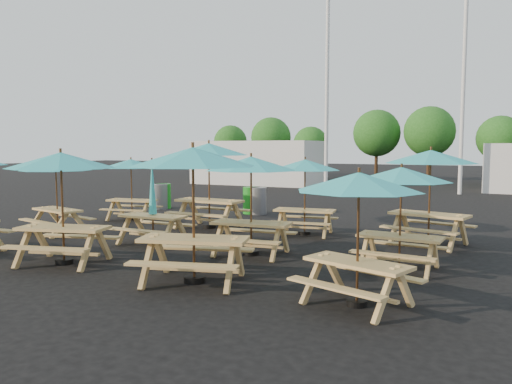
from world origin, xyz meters
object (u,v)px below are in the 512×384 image
at_px(picnic_unit_3, 61,166).
at_px(picnic_unit_4, 153,209).
at_px(picnic_unit_1, 56,169).
at_px(waste_bin_0, 160,197).
at_px(picnic_unit_10, 401,180).
at_px(picnic_unit_5, 209,154).
at_px(waste_bin_3, 258,201).
at_px(picnic_unit_7, 251,169).
at_px(picnic_unit_6, 193,164).
at_px(picnic_unit_11, 431,162).
at_px(picnic_unit_2, 131,167).
at_px(picnic_unit_9, 359,189).
at_px(waste_bin_2, 251,200).
at_px(picnic_unit_8, 305,169).
at_px(waste_bin_1, 163,196).

bearing_deg(picnic_unit_3, picnic_unit_4, 68.31).
relative_size(picnic_unit_1, waste_bin_0, 2.40).
height_order(picnic_unit_3, picnic_unit_10, picnic_unit_3).
relative_size(picnic_unit_3, picnic_unit_10, 1.31).
height_order(picnic_unit_5, waste_bin_0, picnic_unit_5).
bearing_deg(waste_bin_3, picnic_unit_7, -65.37).
bearing_deg(picnic_unit_4, picnic_unit_3, -97.00).
xyz_separation_m(picnic_unit_6, picnic_unit_10, (3.10, 2.56, -0.33)).
xyz_separation_m(picnic_unit_4, picnic_unit_11, (6.19, 2.83, 1.17)).
relative_size(picnic_unit_2, picnic_unit_4, 1.03).
xyz_separation_m(picnic_unit_1, picnic_unit_7, (6.07, -0.09, 0.13)).
height_order(picnic_unit_6, picnic_unit_9, picnic_unit_6).
distance_m(picnic_unit_4, picnic_unit_11, 6.91).
distance_m(picnic_unit_1, waste_bin_3, 7.02).
xyz_separation_m(picnic_unit_5, waste_bin_3, (-0.05, 3.42, -1.72)).
height_order(picnic_unit_2, picnic_unit_6, picnic_unit_6).
distance_m(picnic_unit_7, waste_bin_3, 6.95).
xyz_separation_m(picnic_unit_4, waste_bin_2, (-0.34, 6.11, -0.39)).
xyz_separation_m(picnic_unit_3, waste_bin_3, (0.24, 8.65, -1.53)).
xyz_separation_m(picnic_unit_1, picnic_unit_9, (9.13, -2.58, -0.02)).
distance_m(picnic_unit_4, picnic_unit_6, 4.08).
distance_m(picnic_unit_3, picnic_unit_5, 5.25).
relative_size(picnic_unit_8, waste_bin_0, 2.28).
xyz_separation_m(picnic_unit_8, picnic_unit_10, (3.07, -2.89, -0.05)).
relative_size(picnic_unit_2, picnic_unit_10, 1.08).
distance_m(picnic_unit_1, waste_bin_1, 6.21).
distance_m(picnic_unit_3, picnic_unit_8, 6.32).
bearing_deg(picnic_unit_2, picnic_unit_5, -15.69).
bearing_deg(picnic_unit_6, waste_bin_0, 113.94).
height_order(picnic_unit_2, picnic_unit_11, picnic_unit_11).
height_order(waste_bin_0, waste_bin_3, same).
bearing_deg(picnic_unit_1, picnic_unit_8, 37.78).
height_order(picnic_unit_7, picnic_unit_11, picnic_unit_11).
bearing_deg(picnic_unit_11, waste_bin_2, 166.77).
bearing_deg(picnic_unit_2, picnic_unit_11, -11.01).
distance_m(picnic_unit_1, picnic_unit_2, 2.99).
bearing_deg(waste_bin_2, waste_bin_3, -7.19).
bearing_deg(picnic_unit_3, picnic_unit_9, -15.79).
bearing_deg(waste_bin_3, waste_bin_1, -178.81).
height_order(picnic_unit_5, picnic_unit_9, picnic_unit_5).
height_order(picnic_unit_2, picnic_unit_7, picnic_unit_7).
bearing_deg(waste_bin_1, waste_bin_3, 1.19).
distance_m(picnic_unit_5, waste_bin_3, 3.83).
relative_size(picnic_unit_1, picnic_unit_11, 0.87).
bearing_deg(waste_bin_0, picnic_unit_10, -29.70).
relative_size(picnic_unit_3, picnic_unit_4, 1.25).
bearing_deg(picnic_unit_8, picnic_unit_4, -143.80).
relative_size(picnic_unit_1, picnic_unit_3, 0.87).
distance_m(picnic_unit_11, waste_bin_2, 7.47).
bearing_deg(waste_bin_0, picnic_unit_2, -70.88).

